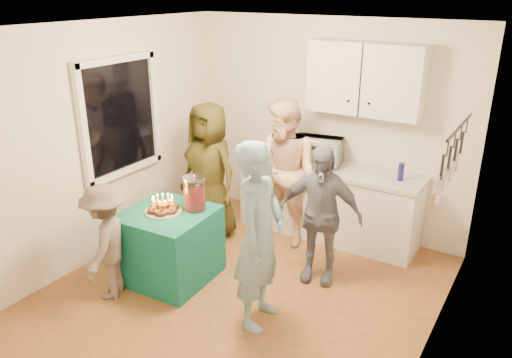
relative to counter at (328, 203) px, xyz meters
The scene contains 19 objects.
floor 1.76m from the counter, 96.71° to the right, with size 4.00×4.00×0.00m, color brown.
ceiling 2.76m from the counter, 96.71° to the right, with size 4.00×4.00×0.00m, color white.
back_wall 0.94m from the counter, 123.69° to the left, with size 3.60×3.60×0.00m, color silver.
left_wall 2.77m from the counter, 139.64° to the right, with size 4.00×4.00×0.00m, color silver.
right_wall 2.49m from the counter, 46.74° to the right, with size 4.00×4.00×0.00m, color silver.
window_night 2.66m from the counter, 144.60° to the right, with size 0.04×1.00×1.20m, color black.
counter is the anchor object (origin of this frame).
countertop 0.46m from the counter, 90.00° to the right, with size 2.24×0.62×0.05m, color beige.
upper_cabinet 1.56m from the counter, 26.57° to the left, with size 1.30×0.30×0.80m, color white.
pot_rack 2.16m from the counter, 33.34° to the right, with size 0.12×1.00×0.60m, color black.
microwave 0.66m from the counter, behind, with size 0.57×0.38×0.31m, color white.
party_table 2.04m from the counter, 119.61° to the right, with size 0.85×0.85×0.76m, color #0E614E.
donut_cake 2.11m from the counter, 120.25° to the right, with size 0.38×0.38×0.18m, color #381C0C, non-canonical shape.
punch_jar 1.83m from the counter, 117.18° to the right, with size 0.22×0.22×0.34m, color #B6130E.
man_birthday 1.96m from the counter, 84.55° to the right, with size 0.64×0.42×1.75m, color #79A0B0.
woman_back_left 1.50m from the counter, 148.78° to the right, with size 0.82×0.53×1.68m, color brown.
woman_back_center 0.73m from the counter, 130.23° to the right, with size 0.85×0.66×1.75m, color #FFB485.
woman_back_right 1.07m from the counter, 71.28° to the right, with size 0.87×0.36×1.49m, color black.
child_near_left 2.69m from the counter, 118.93° to the right, with size 0.77×0.44×1.19m, color #594D47.
Camera 1 is at (2.40, -3.52, 2.93)m, focal length 35.00 mm.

